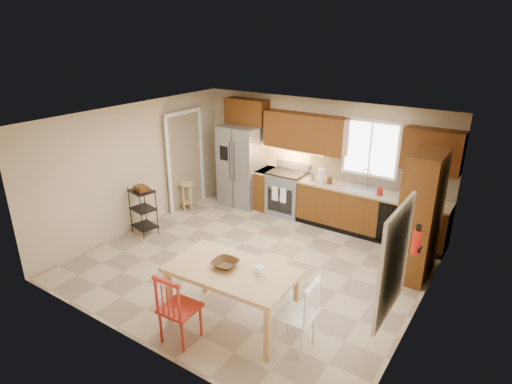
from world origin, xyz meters
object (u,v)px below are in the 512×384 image
object	(u,v)px
range_stove	(287,193)
bar_stool	(187,196)
dining_table	(232,296)
table_jar	(260,272)
utility_cart	(143,211)
soap_bottle	(380,190)
chair_red	(180,307)
pantry	(421,216)
chair_white	(296,314)
refrigerator	(242,165)
table_bowl	(225,267)
fire_extinguisher	(417,242)

from	to	relation	value
range_stove	bar_stool	size ratio (longest dim) A/B	1.45
dining_table	table_jar	bearing A→B (deg)	13.06
table_jar	utility_cart	xyz separation A→B (m)	(-3.46, 1.13, -0.40)
soap_bottle	chair_red	size ratio (longest dim) A/B	0.19
chair_red	utility_cart	distance (m)	3.32
table_jar	soap_bottle	bearing A→B (deg)	83.18
range_stove	pantry	bearing A→B (deg)	-18.29
chair_red	utility_cart	xyz separation A→B (m)	(-2.73, 1.89, -0.03)
range_stove	chair_white	world-z (taller)	chair_white
soap_bottle	chair_red	world-z (taller)	soap_bottle
pantry	bar_stool	bearing A→B (deg)	-178.95
refrigerator	table_bowl	distance (m)	4.26
soap_bottle	chair_red	xyz separation A→B (m)	(-1.14, -4.22, -0.49)
range_stove	dining_table	bearing A→B (deg)	-71.26
fire_extinguisher	chair_white	world-z (taller)	fire_extinguisher
soap_bottle	utility_cart	world-z (taller)	soap_bottle
range_stove	bar_stool	distance (m)	2.23
refrigerator	chair_red	size ratio (longest dim) A/B	1.81
soap_bottle	fire_extinguisher	bearing A→B (deg)	-59.47
fire_extinguisher	dining_table	world-z (taller)	fire_extinguisher
soap_bottle	table_jar	distance (m)	3.49
table_jar	utility_cart	size ratio (longest dim) A/B	0.17
pantry	table_jar	distance (m)	2.91
range_stove	table_jar	distance (m)	3.92
soap_bottle	fire_extinguisher	distance (m)	2.27
range_stove	chair_white	distance (m)	4.22
range_stove	utility_cart	size ratio (longest dim) A/B	0.97
chair_white	utility_cart	bearing A→B (deg)	70.69
soap_bottle	utility_cart	distance (m)	4.55
fire_extinguisher	chair_white	xyz separation A→B (m)	(-0.99, -1.57, -0.60)
bar_stool	soap_bottle	bearing A→B (deg)	37.09
refrigerator	table_bowl	xyz separation A→B (m)	(2.29, -3.60, -0.07)
chair_white	fire_extinguisher	bearing A→B (deg)	-35.00
range_stove	soap_bottle	world-z (taller)	soap_bottle
chair_red	chair_white	distance (m)	1.48
chair_white	table_jar	world-z (taller)	chair_white
chair_red	table_jar	distance (m)	1.11
table_bowl	table_jar	size ratio (longest dim) A/B	2.17
table_bowl	chair_red	bearing A→B (deg)	-110.52
range_stove	table_jar	bearing A→B (deg)	-65.55
table_bowl	bar_stool	size ratio (longest dim) A/B	0.55
range_stove	table_bowl	size ratio (longest dim) A/B	2.66
utility_cart	range_stove	bearing A→B (deg)	64.68
chair_white	table_bowl	xyz separation A→B (m)	(-1.06, -0.05, 0.34)
soap_bottle	table_bowl	distance (m)	3.69
chair_white	bar_stool	bearing A→B (deg)	55.65
fire_extinguisher	bar_stool	world-z (taller)	fire_extinguisher
chair_red	utility_cart	world-z (taller)	chair_red
pantry	fire_extinguisher	xyz separation A→B (m)	(0.20, -1.05, 0.05)
refrigerator	fire_extinguisher	distance (m)	4.76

